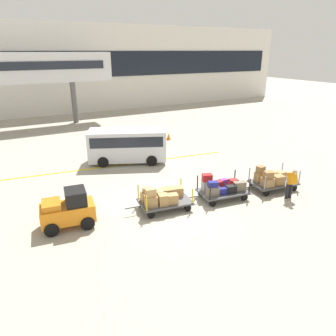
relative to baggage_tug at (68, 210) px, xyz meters
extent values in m
plane|color=#A8A08E|center=(4.21, -0.19, -0.75)|extent=(120.00, 120.00, 0.00)
cube|color=yellow|center=(3.49, 6.05, -0.75)|extent=(15.88, 2.17, 0.01)
cube|color=silver|center=(4.21, 25.81, 4.06)|extent=(62.74, 2.40, 9.62)
cube|color=black|center=(4.21, 24.56, 4.54)|extent=(59.61, 0.12, 2.80)
cube|color=silver|center=(0.60, 19.81, 4.56)|extent=(16.12, 2.20, 2.60)
cube|color=#1E232D|center=(0.60, 18.67, 4.76)|extent=(14.51, 0.08, 0.70)
cylinder|color=#59595B|center=(5.03, 19.81, 1.25)|extent=(0.50, 0.50, 4.01)
cube|color=orange|center=(-0.03, 0.00, -0.12)|extent=(2.23, 1.37, 0.70)
cube|color=black|center=(0.33, -0.04, 0.53)|extent=(0.92, 1.09, 0.60)
cube|color=orange|center=(-0.61, 0.08, 0.35)|extent=(0.82, 1.02, 0.24)
cylinder|color=black|center=(-0.64, 0.61, -0.47)|extent=(0.58, 0.25, 0.56)
cylinder|color=black|center=(-0.78, -0.42, -0.47)|extent=(0.58, 0.25, 0.56)
cylinder|color=black|center=(0.71, 0.43, -0.47)|extent=(0.58, 0.25, 0.56)
cylinder|color=black|center=(0.57, -0.60, -0.47)|extent=(0.58, 0.25, 0.56)
cube|color=#4C4C4F|center=(4.13, -0.55, -0.39)|extent=(2.47, 1.69, 0.08)
cylinder|color=gold|center=(3.17, 0.23, 0.00)|extent=(0.06, 0.06, 0.70)
cylinder|color=gold|center=(2.99, -1.05, 0.00)|extent=(0.06, 0.06, 0.70)
cylinder|color=gold|center=(5.26, -0.06, 0.00)|extent=(0.06, 0.06, 0.70)
cylinder|color=gold|center=(5.09, -1.33, 0.00)|extent=(0.06, 0.06, 0.70)
cylinder|color=black|center=(3.35, 0.15, -0.59)|extent=(0.33, 0.14, 0.32)
cylinder|color=black|center=(3.20, -1.03, -0.59)|extent=(0.33, 0.14, 0.32)
cylinder|color=black|center=(5.06, -0.08, -0.59)|extent=(0.33, 0.14, 0.32)
cylinder|color=black|center=(4.90, -1.26, -0.59)|extent=(0.33, 0.14, 0.32)
cylinder|color=#333333|center=(2.64, -0.35, -0.41)|extent=(0.70, 0.14, 0.05)
cube|color=#A87F4C|center=(3.41, -0.19, -0.14)|extent=(0.58, 0.51, 0.43)
cube|color=#9E7A4C|center=(3.34, -0.74, -0.11)|extent=(0.62, 0.52, 0.48)
cube|color=tan|center=(3.91, -0.22, -0.13)|extent=(0.61, 0.62, 0.44)
cube|color=#A87F4C|center=(3.87, -0.87, -0.10)|extent=(0.49, 0.50, 0.51)
cube|color=olive|center=(4.40, -0.26, -0.14)|extent=(0.66, 0.61, 0.43)
cube|color=#A87F4C|center=(4.29, -0.93, -0.13)|extent=(0.58, 0.50, 0.44)
cube|color=#A87F4C|center=(4.88, -0.36, -0.14)|extent=(0.60, 0.56, 0.43)
cube|color=olive|center=(3.41, -0.19, 0.19)|extent=(0.39, 0.30, 0.22)
cube|color=tan|center=(3.34, -0.74, 0.31)|extent=(0.48, 0.31, 0.36)
cube|color=#4C4C4F|center=(7.10, -0.95, -0.39)|extent=(2.47, 1.69, 0.08)
cylinder|color=black|center=(6.14, -0.17, 0.00)|extent=(0.06, 0.06, 0.70)
cylinder|color=black|center=(5.97, -1.45, 0.00)|extent=(0.06, 0.06, 0.70)
cylinder|color=black|center=(8.24, -0.46, 0.00)|extent=(0.06, 0.06, 0.70)
cylinder|color=black|center=(8.07, -1.73, 0.00)|extent=(0.06, 0.06, 0.70)
cylinder|color=black|center=(6.33, -0.25, -0.59)|extent=(0.33, 0.14, 0.32)
cylinder|color=black|center=(6.17, -1.43, -0.59)|extent=(0.33, 0.14, 0.32)
cylinder|color=black|center=(8.04, -0.48, -0.59)|extent=(0.33, 0.14, 0.32)
cylinder|color=black|center=(7.88, -1.66, -0.59)|extent=(0.33, 0.14, 0.32)
cylinder|color=#333333|center=(5.62, -0.75, -0.41)|extent=(0.70, 0.14, 0.05)
cube|color=#99999E|center=(6.46, -0.50, -0.12)|extent=(0.49, 0.39, 0.47)
cube|color=#726651|center=(6.33, -1.16, -0.13)|extent=(0.62, 0.35, 0.45)
cube|color=red|center=(6.91, -0.66, -0.15)|extent=(0.59, 0.35, 0.41)
cube|color=navy|center=(6.78, -1.24, -0.20)|extent=(0.55, 0.34, 0.31)
cube|color=#8C338C|center=(7.37, -0.63, -0.14)|extent=(0.41, 0.28, 0.43)
cube|color=black|center=(7.30, -1.30, -0.17)|extent=(0.54, 0.41, 0.36)
cube|color=red|center=(7.91, -0.75, -0.17)|extent=(0.45, 0.40, 0.36)
cube|color=#726651|center=(7.80, -1.32, -0.13)|extent=(0.65, 0.44, 0.45)
cube|color=red|center=(6.46, -0.50, 0.30)|extent=(0.55, 0.48, 0.35)
cube|color=navy|center=(6.33, -1.16, 0.22)|extent=(0.52, 0.43, 0.26)
cube|color=#4C4C4F|center=(10.08, -1.35, -0.39)|extent=(2.47, 1.69, 0.08)
cylinder|color=gray|center=(9.11, -0.57, 0.00)|extent=(0.06, 0.06, 0.70)
cylinder|color=gray|center=(8.94, -1.85, 0.00)|extent=(0.06, 0.06, 0.70)
cylinder|color=gray|center=(11.21, -0.85, 0.00)|extent=(0.06, 0.06, 0.70)
cylinder|color=gray|center=(11.04, -2.13, 0.00)|extent=(0.06, 0.06, 0.70)
cylinder|color=black|center=(9.30, -0.65, -0.59)|extent=(0.33, 0.14, 0.32)
cylinder|color=black|center=(9.14, -1.83, -0.59)|extent=(0.33, 0.14, 0.32)
cylinder|color=black|center=(11.01, -0.88, -0.59)|extent=(0.33, 0.14, 0.32)
cylinder|color=black|center=(10.85, -2.06, -0.59)|extent=(0.33, 0.14, 0.32)
cylinder|color=#333333|center=(8.59, -1.15, -0.41)|extent=(0.70, 0.14, 0.05)
cube|color=#A87F4C|center=(9.51, -0.93, -0.11)|extent=(0.50, 0.43, 0.49)
cube|color=#9E7A4C|center=(9.37, -1.61, -0.13)|extent=(0.59, 0.56, 0.44)
cube|color=#A87F4C|center=(10.15, -1.03, -0.14)|extent=(0.57, 0.55, 0.43)
cube|color=#A87F4C|center=(10.05, -1.65, -0.12)|extent=(0.60, 0.55, 0.46)
cube|color=tan|center=(10.79, -1.14, -0.17)|extent=(0.48, 0.42, 0.36)
cube|color=olive|center=(9.51, -0.93, 0.30)|extent=(0.40, 0.37, 0.34)
cube|color=olive|center=(9.37, -1.61, 0.26)|extent=(0.50, 0.46, 0.34)
cylinder|color=black|center=(9.82, -2.48, -0.34)|extent=(0.16, 0.16, 0.82)
cylinder|color=black|center=(10.02, -2.51, -0.34)|extent=(0.16, 0.16, 0.82)
cube|color=orange|center=(9.91, -2.59, 0.33)|extent=(0.45, 0.47, 0.61)
sphere|color=tan|center=(9.89, -2.71, 0.70)|extent=(0.22, 0.22, 0.22)
cube|color=silver|center=(5.10, 6.27, 0.39)|extent=(5.16, 3.67, 1.90)
cube|color=#1E232D|center=(5.10, 6.27, 0.79)|extent=(4.82, 3.55, 0.64)
cylinder|color=black|center=(3.39, 6.07, -0.41)|extent=(0.72, 0.49, 0.68)
cylinder|color=black|center=(6.11, 4.87, -0.41)|extent=(0.72, 0.49, 0.68)
cone|color=orange|center=(9.97, 9.64, -0.48)|extent=(0.36, 0.36, 0.55)
camera|label=1|loc=(-1.91, -11.78, 6.03)|focal=33.56mm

